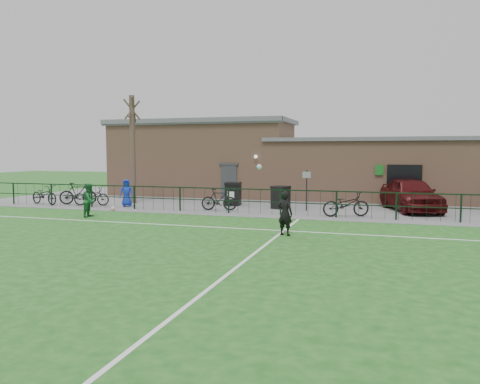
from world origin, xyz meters
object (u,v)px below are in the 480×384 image
(wheelie_bin_left, at_px, (233,195))
(car_maroon, at_px, (411,194))
(bicycle_d, at_px, (219,200))
(spectator_child, at_px, (127,193))
(sign_post, at_px, (307,190))
(ball_ground, at_px, (113,209))
(bicycle_a, at_px, (44,195))
(bicycle_c, at_px, (91,196))
(wheelie_bin_right, at_px, (281,198))
(bicycle_b, at_px, (78,194))
(bare_tree, at_px, (133,150))
(outfield_player, at_px, (90,200))
(bicycle_e, at_px, (346,204))

(wheelie_bin_left, relative_size, car_maroon, 0.24)
(bicycle_d, distance_m, spectator_child, 5.19)
(sign_post, height_order, ball_ground, sign_post)
(bicycle_a, bearing_deg, bicycle_c, -69.60)
(wheelie_bin_left, distance_m, bicycle_a, 10.35)
(sign_post, xyz_separation_m, bicycle_a, (-14.15, -1.51, -0.47))
(wheelie_bin_right, distance_m, bicycle_b, 11.08)
(wheelie_bin_right, height_order, bicycle_b, bicycle_b)
(bicycle_a, xyz_separation_m, bicycle_d, (10.02, 0.40, 0.00))
(bare_tree, xyz_separation_m, sign_post, (9.87, -0.62, -1.98))
(wheelie_bin_left, distance_m, bicycle_c, 7.60)
(bare_tree, bearing_deg, car_maroon, 3.49)
(car_maroon, height_order, bicycle_a, car_maroon)
(car_maroon, bearing_deg, bicycle_b, 170.76)
(bicycle_c, bearing_deg, bicycle_d, -101.77)
(bicycle_a, distance_m, ball_ground, 5.23)
(bicycle_c, xyz_separation_m, ball_ground, (2.28, -1.53, -0.41))
(bicycle_c, bearing_deg, outfield_player, -158.38)
(spectator_child, xyz_separation_m, ball_ground, (0.24, -1.69, -0.63))
(car_maroon, bearing_deg, bicycle_c, 171.99)
(bicycle_a, relative_size, outfield_player, 1.35)
(bicycle_a, height_order, spectator_child, spectator_child)
(car_maroon, distance_m, spectator_child, 14.41)
(bare_tree, height_order, bicycle_a, bare_tree)
(bicycle_a, distance_m, bicycle_c, 2.80)
(outfield_player, bearing_deg, bicycle_e, -77.64)
(bicycle_e, bearing_deg, bicycle_a, 67.26)
(wheelie_bin_left, bearing_deg, ball_ground, -149.27)
(bare_tree, bearing_deg, bicycle_e, -10.00)
(bicycle_b, bearing_deg, ball_ground, -141.63)
(bicycle_b, bearing_deg, spectator_child, -114.73)
(bicycle_b, height_order, bicycle_c, bicycle_b)
(bicycle_e, bearing_deg, ball_ground, 73.62)
(bicycle_e, distance_m, spectator_child, 11.34)
(ball_ground, bearing_deg, car_maroon, 16.95)
(wheelie_bin_left, height_order, sign_post, sign_post)
(wheelie_bin_left, height_order, bicycle_b, bicycle_b)
(bicycle_d, xyz_separation_m, bicycle_e, (6.14, -0.37, 0.02))
(car_maroon, distance_m, bicycle_b, 17.41)
(bicycle_e, bearing_deg, wheelie_bin_right, 37.03)
(bicycle_a, distance_m, bicycle_b, 1.85)
(wheelie_bin_left, relative_size, ball_ground, 5.03)
(bicycle_e, distance_m, outfield_player, 11.41)
(wheelie_bin_right, xyz_separation_m, bicycle_b, (-10.98, -1.48, 0.07))
(wheelie_bin_right, height_order, sign_post, sign_post)
(outfield_player, distance_m, ball_ground, 2.22)
(wheelie_bin_left, distance_m, wheelie_bin_right, 2.83)
(bare_tree, distance_m, wheelie_bin_right, 8.83)
(ball_ground, bearing_deg, bicycle_a, 166.40)
(car_maroon, relative_size, bicycle_e, 2.29)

